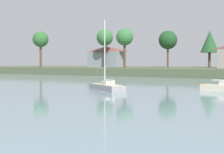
# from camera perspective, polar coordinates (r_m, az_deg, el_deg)

# --- Properties ---
(sailboat_grey) EXTENTS (7.17, 5.71, 9.60)m
(sailboat_grey) POSITION_cam_1_polar(r_m,az_deg,el_deg) (43.61, -0.92, -1.94)
(sailboat_grey) COLOR gray
(sailboat_grey) RESTS_ON ground
(mooring_buoy_orange) EXTENTS (0.34, 0.34, 0.39)m
(mooring_buoy_orange) POSITION_cam_1_polar(r_m,az_deg,el_deg) (56.99, 14.76, -1.14)
(mooring_buoy_orange) COLOR orange
(mooring_buoy_orange) RESTS_ON ground
(shore_tree_far_left) EXTENTS (5.30, 5.30, 10.96)m
(shore_tree_far_left) POSITION_cam_1_polar(r_m,az_deg,el_deg) (104.46, 16.13, 5.74)
(shore_tree_far_left) COLOR brown
(shore_tree_far_left) RESTS_ON far_shore_bank
(shore_tree_center_right) EXTENTS (5.65, 5.65, 11.15)m
(shore_tree_center_right) POSITION_cam_1_polar(r_m,az_deg,el_deg) (104.41, 9.41, 6.15)
(shore_tree_center_right) COLOR brown
(shore_tree_center_right) RESTS_ON far_shore_bank
(shore_tree_right_mid) EXTENTS (4.66, 4.66, 10.81)m
(shore_tree_right_mid) POSITION_cam_1_polar(r_m,az_deg,el_deg) (93.49, 2.14, 6.65)
(shore_tree_right_mid) COLOR brown
(shore_tree_right_mid) RESTS_ON far_shore_bank
(shore_tree_inland_c) EXTENTS (4.96, 4.96, 11.27)m
(shore_tree_inland_c) POSITION_cam_1_polar(r_m,az_deg,el_deg) (109.13, -11.95, 6.16)
(shore_tree_inland_c) COLOR brown
(shore_tree_inland_c) RESTS_ON far_shore_bank
(shore_tree_far_right) EXTENTS (5.35, 5.35, 12.27)m
(shore_tree_far_right) POSITION_cam_1_polar(r_m,az_deg,el_deg) (110.79, -1.23, 6.58)
(shore_tree_far_right) COLOR brown
(shore_tree_far_right) RESTS_ON far_shore_bank
(cottage_behind_trees) EXTENTS (12.71, 6.66, 6.98)m
(cottage_behind_trees) POSITION_cam_1_polar(r_m,az_deg,el_deg) (115.50, -0.97, 3.50)
(cottage_behind_trees) COLOR gray
(cottage_behind_trees) RESTS_ON far_shore_bank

